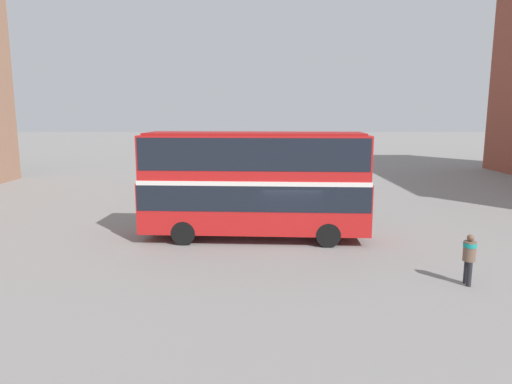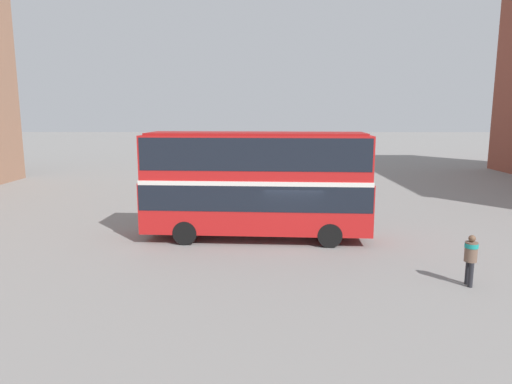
# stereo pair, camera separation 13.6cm
# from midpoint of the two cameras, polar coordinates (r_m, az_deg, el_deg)

# --- Properties ---
(ground_plane) EXTENTS (240.00, 240.00, 0.00)m
(ground_plane) POSITION_cam_midpoint_polar(r_m,az_deg,el_deg) (20.63, 4.63, -6.21)
(ground_plane) COLOR gray
(double_decker_bus) EXTENTS (10.25, 3.07, 4.85)m
(double_decker_bus) POSITION_cam_midpoint_polar(r_m,az_deg,el_deg) (20.44, 0.19, 1.65)
(double_decker_bus) COLOR red
(double_decker_bus) RESTS_ON ground_plane
(pedestrian_foreground) EXTENTS (0.45, 0.45, 1.74)m
(pedestrian_foreground) POSITION_cam_midpoint_polar(r_m,az_deg,el_deg) (16.81, 25.47, -7.12)
(pedestrian_foreground) COLOR #232328
(pedestrian_foreground) RESTS_ON ground_plane
(parked_car_kerb_near) EXTENTS (4.94, 2.89, 1.47)m
(parked_car_kerb_near) POSITION_cam_midpoint_polar(r_m,az_deg,el_deg) (34.85, -2.74, 1.67)
(parked_car_kerb_near) COLOR navy
(parked_car_kerb_near) RESTS_ON ground_plane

